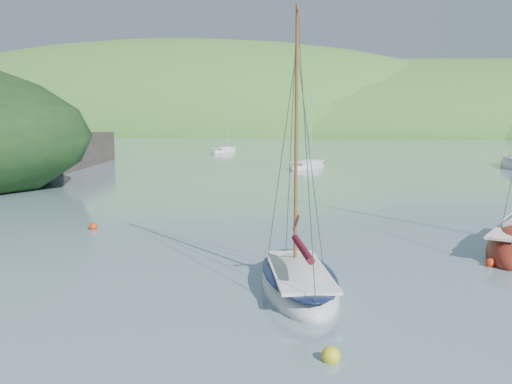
# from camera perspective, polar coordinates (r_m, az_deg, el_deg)

# --- Properties ---
(ground) EXTENTS (700.00, 700.00, 0.00)m
(ground) POSITION_cam_1_polar(r_m,az_deg,el_deg) (17.23, -6.18, -12.18)
(ground) COLOR slate
(ground) RESTS_ON ground
(shoreline_hills) EXTENTS (690.00, 135.00, 56.00)m
(shoreline_hills) POSITION_cam_1_polar(r_m,az_deg,el_deg) (188.49, 6.94, 6.08)
(shoreline_hills) COLOR #3A752C
(shoreline_hills) RESTS_ON ground
(daysailer_white) EXTENTS (4.13, 7.00, 10.13)m
(daysailer_white) POSITION_cam_1_polar(r_m,az_deg,el_deg) (19.49, 4.25, -9.05)
(daysailer_white) COLOR silver
(daysailer_white) RESTS_ON ground
(distant_sloop_a) EXTENTS (4.51, 6.71, 9.05)m
(distant_sloop_a) POSITION_cam_1_polar(r_m,az_deg,el_deg) (61.11, 5.16, 2.51)
(distant_sloop_a) COLOR silver
(distant_sloop_a) RESTS_ON ground
(distant_sloop_c) EXTENTS (3.68, 6.55, 8.84)m
(distant_sloop_c) POSITION_cam_1_polar(r_m,az_deg,el_deg) (85.26, -3.18, 4.06)
(distant_sloop_c) COLOR silver
(distant_sloop_c) RESTS_ON ground
(mooring_buoys) EXTENTS (18.90, 13.74, 0.46)m
(mooring_buoys) POSITION_cam_1_polar(r_m,az_deg,el_deg) (20.97, 0.90, -8.09)
(mooring_buoys) COLOR gold
(mooring_buoys) RESTS_ON ground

